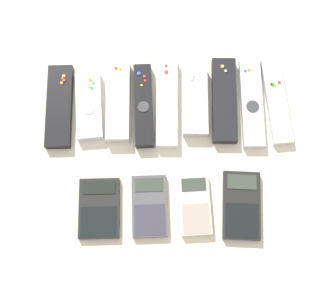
# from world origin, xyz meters

# --- Properties ---
(ground_plane) EXTENTS (3.00, 3.00, 0.00)m
(ground_plane) POSITION_xyz_m (0.00, 0.00, 0.00)
(ground_plane) COLOR beige
(remote_0) EXTENTS (0.06, 0.20, 0.02)m
(remote_0) POSITION_xyz_m (-0.25, 0.13, 0.01)
(remote_0) COLOR black
(remote_0) RESTS_ON ground_plane
(remote_1) EXTENTS (0.07, 0.16, 0.02)m
(remote_1) POSITION_xyz_m (-0.18, 0.13, 0.01)
(remote_1) COLOR silver
(remote_1) RESTS_ON ground_plane
(remote_2) EXTENTS (0.06, 0.19, 0.03)m
(remote_2) POSITION_xyz_m (-0.11, 0.14, 0.01)
(remote_2) COLOR silver
(remote_2) RESTS_ON ground_plane
(remote_3) EXTENTS (0.04, 0.20, 0.03)m
(remote_3) POSITION_xyz_m (-0.05, 0.13, 0.01)
(remote_3) COLOR black
(remote_3) RESTS_ON ground_plane
(remote_4) EXTENTS (0.05, 0.21, 0.02)m
(remote_4) POSITION_xyz_m (0.00, 0.14, 0.01)
(remote_4) COLOR white
(remote_4) RESTS_ON ground_plane
(remote_5) EXTENTS (0.06, 0.17, 0.03)m
(remote_5) POSITION_xyz_m (0.07, 0.14, 0.01)
(remote_5) COLOR #B7B7BC
(remote_5) RESTS_ON ground_plane
(remote_6) EXTENTS (0.06, 0.21, 0.02)m
(remote_6) POSITION_xyz_m (0.13, 0.14, 0.01)
(remote_6) COLOR black
(remote_6) RESTS_ON ground_plane
(remote_7) EXTENTS (0.05, 0.22, 0.02)m
(remote_7) POSITION_xyz_m (0.20, 0.13, 0.01)
(remote_7) COLOR silver
(remote_7) RESTS_ON ground_plane
(remote_8) EXTENTS (0.06, 0.21, 0.02)m
(remote_8) POSITION_xyz_m (0.25, 0.13, 0.01)
(remote_8) COLOR silver
(remote_8) RESTS_ON ground_plane
(calculator_0) EXTENTS (0.09, 0.13, 0.02)m
(calculator_0) POSITION_xyz_m (-0.15, -0.10, 0.01)
(calculator_0) COLOR black
(calculator_0) RESTS_ON ground_plane
(calculator_1) EXTENTS (0.08, 0.13, 0.02)m
(calculator_1) POSITION_xyz_m (-0.04, -0.10, 0.01)
(calculator_1) COLOR #4C4C51
(calculator_1) RESTS_ON ground_plane
(calculator_2) EXTENTS (0.07, 0.13, 0.02)m
(calculator_2) POSITION_xyz_m (0.06, -0.10, 0.01)
(calculator_2) COLOR beige
(calculator_2) RESTS_ON ground_plane
(calculator_3) EXTENTS (0.09, 0.15, 0.02)m
(calculator_3) POSITION_xyz_m (0.16, -0.11, 0.01)
(calculator_3) COLOR black
(calculator_3) RESTS_ON ground_plane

